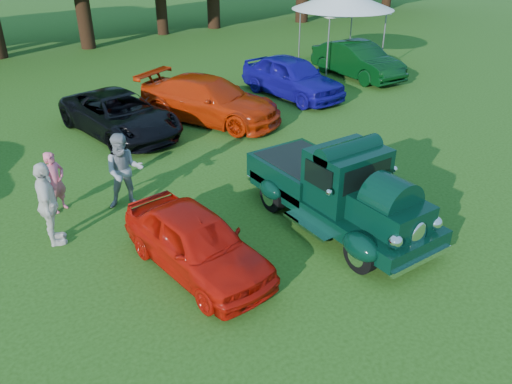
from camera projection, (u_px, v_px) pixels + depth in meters
ground at (326, 244)px, 11.16m from camera, size 120.00×120.00×0.00m
hero_pickup at (338, 191)px, 11.59m from camera, size 2.36×5.08×1.98m
red_convertible at (196, 242)px, 10.09m from camera, size 1.96×3.97×1.30m
back_car_black at (120, 114)px, 16.83m from camera, size 3.11×5.38×1.41m
back_car_orange at (209, 100)px, 17.98m from camera, size 4.41×5.82×1.57m
back_car_blue at (292, 77)px, 20.60m from camera, size 2.32×5.00×1.66m
back_car_green at (357, 60)px, 23.29m from camera, size 1.88×4.94×1.61m
spectator_pink at (55, 182)px, 12.17m from camera, size 0.68×0.61×1.56m
spectator_grey at (124, 171)px, 12.28m from camera, size 1.13×1.00×1.94m
spectator_white at (48, 205)px, 10.77m from camera, size 0.70×1.22×1.95m
canopy_tent at (343, 0)px, 23.96m from camera, size 5.92×5.92×3.69m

